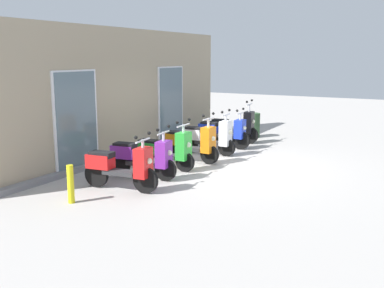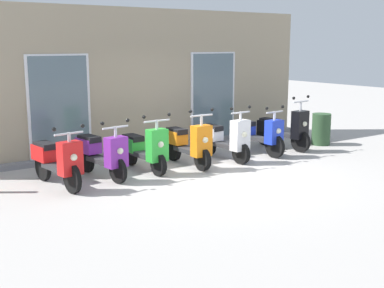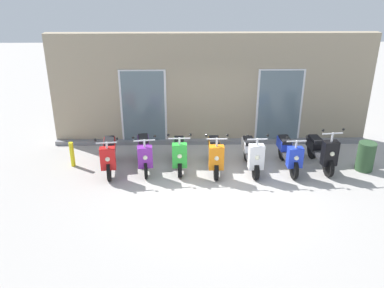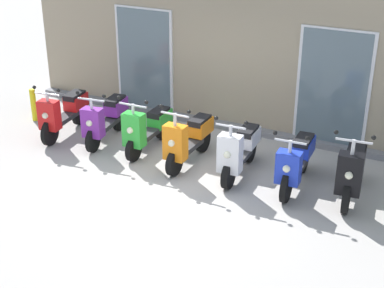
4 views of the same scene
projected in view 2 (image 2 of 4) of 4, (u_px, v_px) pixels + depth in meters
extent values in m
plane|color=#A8A39E|center=(211.00, 174.00, 9.95)|extent=(40.00, 40.00, 0.00)
cube|color=gray|center=(140.00, 80.00, 11.91)|extent=(9.52, 0.30, 3.32)
cube|color=slate|center=(146.00, 149.00, 12.02)|extent=(9.52, 0.20, 0.12)
cube|color=silver|center=(60.00, 109.00, 10.73)|extent=(1.38, 0.04, 2.30)
cube|color=slate|center=(60.00, 109.00, 10.71)|extent=(1.26, 0.02, 2.22)
cube|color=silver|center=(213.00, 97.00, 13.01)|extent=(1.38, 0.04, 2.30)
cube|color=slate|center=(213.00, 97.00, 12.99)|extent=(1.26, 0.02, 2.22)
cylinder|color=black|center=(72.00, 179.00, 8.59)|extent=(0.14, 0.52, 0.52)
cylinder|color=black|center=(43.00, 167.00, 9.40)|extent=(0.14, 0.52, 0.52)
cube|color=#2D2D30|center=(57.00, 167.00, 8.98)|extent=(0.34, 0.71, 0.09)
cube|color=red|center=(70.00, 158.00, 8.55)|extent=(0.41, 0.28, 0.57)
sphere|color=#F2EFCC|center=(74.00, 157.00, 8.45)|extent=(0.12, 0.12, 0.12)
cube|color=red|center=(45.00, 153.00, 9.27)|extent=(0.36, 0.55, 0.28)
cube|color=black|center=(45.00, 145.00, 9.22)|extent=(0.32, 0.51, 0.11)
cylinder|color=silver|center=(69.00, 138.00, 8.48)|extent=(0.06, 0.06, 0.18)
cylinder|color=silver|center=(69.00, 133.00, 8.47)|extent=(0.53, 0.10, 0.04)
sphere|color=black|center=(83.00, 126.00, 8.62)|extent=(0.07, 0.07, 0.07)
sphere|color=black|center=(54.00, 129.00, 8.28)|extent=(0.07, 0.07, 0.07)
cylinder|color=black|center=(118.00, 171.00, 9.21)|extent=(0.14, 0.48, 0.48)
cylinder|color=black|center=(86.00, 160.00, 10.01)|extent=(0.14, 0.48, 0.48)
cube|color=#2D2D30|center=(101.00, 160.00, 9.59)|extent=(0.35, 0.71, 0.09)
cube|color=purple|center=(116.00, 152.00, 9.18)|extent=(0.41, 0.29, 0.56)
sphere|color=#F2EFCC|center=(120.00, 151.00, 9.07)|extent=(0.12, 0.12, 0.12)
cube|color=purple|center=(88.00, 145.00, 9.88)|extent=(0.37, 0.56, 0.28)
cube|color=black|center=(89.00, 139.00, 9.82)|extent=(0.32, 0.51, 0.11)
cylinder|color=silver|center=(116.00, 132.00, 9.10)|extent=(0.06, 0.06, 0.22)
cylinder|color=silver|center=(115.00, 127.00, 9.09)|extent=(0.54, 0.11, 0.04)
sphere|color=black|center=(128.00, 120.00, 9.25)|extent=(0.07, 0.07, 0.07)
sphere|color=black|center=(102.00, 123.00, 8.89)|extent=(0.07, 0.07, 0.07)
cylinder|color=black|center=(158.00, 165.00, 9.73)|extent=(0.12, 0.44, 0.44)
cylinder|color=black|center=(130.00, 155.00, 10.61)|extent=(0.12, 0.44, 0.44)
cube|color=#2D2D30|center=(144.00, 155.00, 10.15)|extent=(0.28, 0.69, 0.09)
cube|color=green|center=(157.00, 145.00, 9.69)|extent=(0.39, 0.25, 0.63)
sphere|color=#F2EFCC|center=(161.00, 144.00, 9.58)|extent=(0.12, 0.12, 0.12)
cube|color=green|center=(132.00, 144.00, 10.48)|extent=(0.31, 0.53, 0.28)
cube|color=black|center=(133.00, 138.00, 10.42)|extent=(0.27, 0.49, 0.11)
cylinder|color=silver|center=(157.00, 125.00, 9.62)|extent=(0.06, 0.06, 0.20)
cylinder|color=silver|center=(157.00, 121.00, 9.60)|extent=(0.56, 0.05, 0.04)
sphere|color=black|center=(169.00, 114.00, 9.74)|extent=(0.07, 0.07, 0.07)
sphere|color=black|center=(144.00, 117.00, 9.42)|extent=(0.07, 0.07, 0.07)
cylinder|color=black|center=(202.00, 159.00, 10.13)|extent=(0.11, 0.46, 0.46)
cylinder|color=black|center=(173.00, 150.00, 11.01)|extent=(0.11, 0.46, 0.46)
cube|color=#2D2D30|center=(187.00, 150.00, 10.55)|extent=(0.26, 0.68, 0.09)
cube|color=orange|center=(201.00, 141.00, 10.09)|extent=(0.38, 0.24, 0.62)
sphere|color=#F2EFCC|center=(205.00, 140.00, 9.98)|extent=(0.12, 0.12, 0.12)
cube|color=orange|center=(176.00, 137.00, 10.87)|extent=(0.30, 0.52, 0.28)
cube|color=black|center=(177.00, 131.00, 10.81)|extent=(0.26, 0.48, 0.11)
cylinder|color=silver|center=(201.00, 120.00, 10.01)|extent=(0.06, 0.06, 0.24)
cylinder|color=silver|center=(201.00, 115.00, 9.99)|extent=(0.53, 0.04, 0.04)
sphere|color=black|center=(212.00, 109.00, 10.11)|extent=(0.07, 0.07, 0.07)
sphere|color=black|center=(190.00, 111.00, 9.82)|extent=(0.07, 0.07, 0.07)
cylinder|color=black|center=(241.00, 153.00, 10.70)|extent=(0.14, 0.46, 0.45)
cylinder|color=black|center=(208.00, 145.00, 11.55)|extent=(0.14, 0.46, 0.45)
cube|color=#2D2D30|center=(224.00, 145.00, 11.11)|extent=(0.30, 0.69, 0.09)
cube|color=white|center=(240.00, 135.00, 10.66)|extent=(0.39, 0.26, 0.65)
sphere|color=#F2EFCC|center=(244.00, 134.00, 10.55)|extent=(0.12, 0.12, 0.12)
cube|color=white|center=(211.00, 133.00, 11.41)|extent=(0.33, 0.54, 0.28)
cube|color=black|center=(212.00, 128.00, 11.36)|extent=(0.29, 0.49, 0.11)
cylinder|color=silver|center=(240.00, 116.00, 10.58)|extent=(0.06, 0.06, 0.20)
cylinder|color=silver|center=(241.00, 113.00, 10.57)|extent=(0.51, 0.06, 0.04)
sphere|color=black|center=(249.00, 107.00, 10.70)|extent=(0.07, 0.07, 0.07)
sphere|color=black|center=(232.00, 109.00, 10.39)|extent=(0.07, 0.07, 0.07)
cylinder|color=black|center=(275.00, 147.00, 11.27)|extent=(0.12, 0.52, 0.52)
cylinder|color=black|center=(240.00, 139.00, 12.13)|extent=(0.12, 0.52, 0.52)
cube|color=#2D2D30|center=(257.00, 138.00, 11.68)|extent=(0.30, 0.71, 0.09)
cube|color=#1E38C6|center=(274.00, 132.00, 11.23)|extent=(0.39, 0.26, 0.53)
sphere|color=#F2EFCC|center=(278.00, 131.00, 11.12)|extent=(0.12, 0.12, 0.12)
cube|color=#1E38C6|center=(244.00, 129.00, 12.00)|extent=(0.33, 0.54, 0.28)
cube|color=black|center=(245.00, 123.00, 11.94)|extent=(0.29, 0.49, 0.11)
cylinder|color=silver|center=(275.00, 116.00, 11.16)|extent=(0.06, 0.06, 0.22)
cylinder|color=silver|center=(275.00, 112.00, 11.15)|extent=(0.50, 0.06, 0.04)
sphere|color=black|center=(283.00, 107.00, 11.28)|extent=(0.07, 0.07, 0.07)
sphere|color=black|center=(267.00, 108.00, 10.98)|extent=(0.07, 0.07, 0.07)
cylinder|color=black|center=(301.00, 141.00, 11.86)|extent=(0.15, 0.52, 0.51)
cylinder|color=black|center=(265.00, 135.00, 12.67)|extent=(0.15, 0.52, 0.51)
cube|color=#2D2D30|center=(282.00, 134.00, 12.25)|extent=(0.33, 0.70, 0.09)
cube|color=black|center=(300.00, 125.00, 11.82)|extent=(0.40, 0.28, 0.66)
sphere|color=#F2EFCC|center=(305.00, 124.00, 11.71)|extent=(0.12, 0.12, 0.12)
cube|color=black|center=(269.00, 126.00, 12.55)|extent=(0.35, 0.55, 0.28)
cube|color=black|center=(270.00, 121.00, 12.50)|extent=(0.31, 0.50, 0.11)
cylinder|color=silver|center=(301.00, 106.00, 11.73)|extent=(0.06, 0.06, 0.26)
cylinder|color=silver|center=(301.00, 102.00, 11.71)|extent=(0.54, 0.09, 0.04)
sphere|color=black|center=(308.00, 97.00, 11.86)|extent=(0.07, 0.07, 0.07)
sphere|color=black|center=(294.00, 98.00, 11.52)|extent=(0.07, 0.07, 0.07)
cylinder|color=#2D4C2D|center=(321.00, 129.00, 12.72)|extent=(0.46, 0.46, 0.79)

